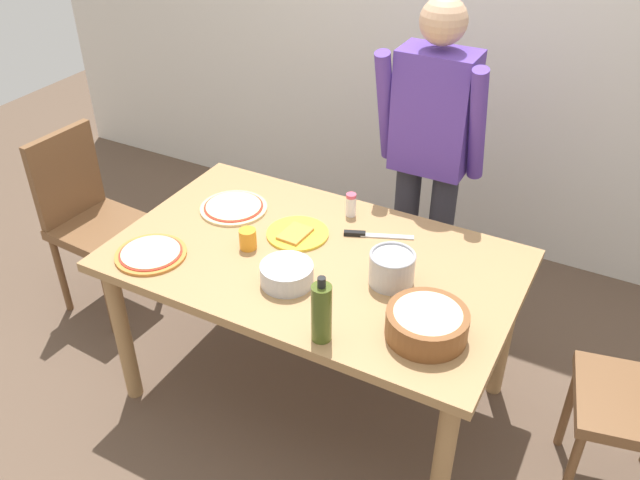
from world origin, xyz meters
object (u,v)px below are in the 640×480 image
object	(u,v)px
chair_wooden_left	(88,213)
cup_orange	(248,239)
pizza_cooked_on_tray	(151,254)
plate_with_slice	(297,234)
dining_table	(314,275)
mixing_bowl_steel	(287,274)
olive_oil_bottle	(322,312)
popcorn_bowl	(427,322)
chef_knife	(370,235)
salt_shaker	(351,205)
steel_pot	(392,268)
person_cook	(430,150)
pizza_raw_on_board	(234,208)

from	to	relation	value
chair_wooden_left	cup_orange	xyz separation A→B (m)	(1.06, -0.13, 0.26)
pizza_cooked_on_tray	plate_with_slice	bearing A→B (deg)	42.45
dining_table	plate_with_slice	xyz separation A→B (m)	(-0.14, 0.10, 0.10)
dining_table	chair_wooden_left	size ratio (longest dim) A/B	1.68
mixing_bowl_steel	olive_oil_bottle	distance (m)	0.34
popcorn_bowl	chef_knife	bearing A→B (deg)	132.32
salt_shaker	pizza_cooked_on_tray	bearing A→B (deg)	-131.12
dining_table	chair_wooden_left	bearing A→B (deg)	177.34
steel_pot	popcorn_bowl	bearing A→B (deg)	-44.44
dining_table	chef_knife	size ratio (longest dim) A/B	5.77
dining_table	pizza_cooked_on_tray	size ratio (longest dim) A/B	5.64
popcorn_bowl	pizza_cooked_on_tray	bearing A→B (deg)	-176.11
person_cook	chair_wooden_left	xyz separation A→B (m)	(-1.51, -0.69, -0.40)
popcorn_bowl	steel_pot	bearing A→B (deg)	135.56
pizza_raw_on_board	mixing_bowl_steel	bearing A→B (deg)	-35.75
olive_oil_bottle	salt_shaker	distance (m)	0.80
olive_oil_bottle	plate_with_slice	bearing A→B (deg)	127.33
mixing_bowl_steel	chair_wooden_left	bearing A→B (deg)	168.93
pizza_raw_on_board	popcorn_bowl	world-z (taller)	popcorn_bowl
dining_table	person_cook	world-z (taller)	person_cook
mixing_bowl_steel	plate_with_slice	bearing A→B (deg)	113.15
plate_with_slice	pizza_raw_on_board	bearing A→B (deg)	172.47
salt_shaker	chef_knife	bearing A→B (deg)	-37.56
chair_wooden_left	popcorn_bowl	size ratio (longest dim) A/B	3.39
pizza_cooked_on_tray	plate_with_slice	distance (m)	0.60
salt_shaker	dining_table	bearing A→B (deg)	-88.59
dining_table	cup_orange	xyz separation A→B (m)	(-0.26, -0.07, 0.13)
chef_knife	chair_wooden_left	bearing A→B (deg)	-173.06
person_cook	pizza_cooked_on_tray	world-z (taller)	person_cook
mixing_bowl_steel	chef_knife	bearing A→B (deg)	71.82
dining_table	pizza_cooked_on_tray	xyz separation A→B (m)	(-0.58, -0.30, 0.10)
dining_table	mixing_bowl_steel	size ratio (longest dim) A/B	8.00
chair_wooden_left	chef_knife	bearing A→B (deg)	6.94
pizza_cooked_on_tray	salt_shaker	xyz separation A→B (m)	(0.57, 0.65, 0.04)
pizza_cooked_on_tray	mixing_bowl_steel	world-z (taller)	mixing_bowl_steel
popcorn_bowl	salt_shaker	xyz separation A→B (m)	(-0.56, 0.57, -0.01)
person_cook	olive_oil_bottle	bearing A→B (deg)	-86.97
pizza_cooked_on_tray	steel_pot	size ratio (longest dim) A/B	1.64
pizza_cooked_on_tray	chef_knife	xyz separation A→B (m)	(0.71, 0.54, -0.00)
person_cook	salt_shaker	xyz separation A→B (m)	(-0.20, -0.41, -0.13)
plate_with_slice	olive_oil_bottle	distance (m)	0.64
dining_table	salt_shaker	xyz separation A→B (m)	(-0.01, 0.35, 0.14)
mixing_bowl_steel	chef_knife	size ratio (longest dim) A/B	0.72
popcorn_bowl	steel_pot	world-z (taller)	steel_pot
pizza_raw_on_board	steel_pot	size ratio (longest dim) A/B	1.71
pizza_cooked_on_tray	mixing_bowl_steel	distance (m)	0.58
chair_wooden_left	steel_pot	bearing A→B (deg)	-2.38
pizza_raw_on_board	steel_pot	xyz separation A→B (m)	(0.82, -0.15, 0.06)
chair_wooden_left	steel_pot	world-z (taller)	chair_wooden_left
dining_table	salt_shaker	size ratio (longest dim) A/B	15.09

